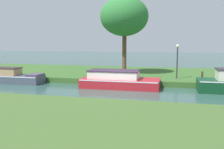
% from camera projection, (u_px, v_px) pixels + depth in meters
% --- Properties ---
extents(ground_plane, '(120.00, 120.00, 0.00)m').
position_uv_depth(ground_plane, '(116.00, 91.00, 16.40)').
color(ground_plane, '#31534C').
extents(riverbank_far, '(72.00, 10.00, 0.40)m').
position_uv_depth(riverbank_far, '(132.00, 74.00, 23.12)').
color(riverbank_far, '#386129').
rests_on(riverbank_far, ground_plane).
extents(riverbank_near, '(72.00, 10.00, 0.40)m').
position_uv_depth(riverbank_near, '(51.00, 140.00, 7.69)').
color(riverbank_near, '#415F2B').
rests_on(riverbank_near, ground_plane).
extents(red_narrowboat, '(5.39, 2.20, 1.22)m').
position_uv_depth(red_narrowboat, '(119.00, 80.00, 17.50)').
color(red_narrowboat, '#AE1E27').
rests_on(red_narrowboat, ground_plane).
extents(slate_cruiser, '(6.33, 1.52, 1.19)m').
position_uv_depth(slate_cruiser, '(4.00, 76.00, 19.64)').
color(slate_cruiser, '#454D5E').
rests_on(slate_cruiser, ground_plane).
extents(willow_tree_left, '(4.12, 4.03, 6.59)m').
position_uv_depth(willow_tree_left, '(124.00, 17.00, 21.40)').
color(willow_tree_left, brown).
rests_on(willow_tree_left, riverbank_far).
extents(lamp_post, '(0.24, 0.24, 2.58)m').
position_uv_depth(lamp_post, '(177.00, 57.00, 18.91)').
color(lamp_post, '#333338').
rests_on(lamp_post, riverbank_far).
extents(mooring_post_near, '(0.13, 0.13, 0.71)m').
position_uv_depth(mooring_post_near, '(202.00, 77.00, 17.57)').
color(mooring_post_near, '#4B3220').
rests_on(mooring_post_near, riverbank_far).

